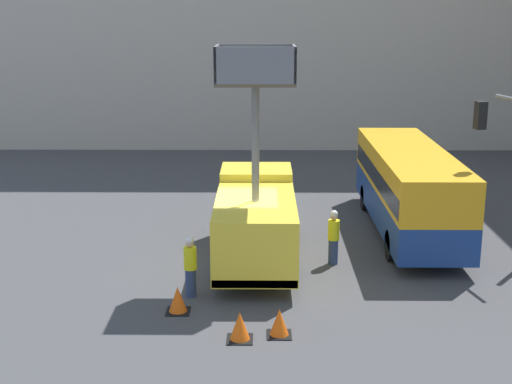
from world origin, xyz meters
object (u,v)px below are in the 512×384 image
(city_bus, at_px, (409,184))
(traffic_cone_mid_road, at_px, (279,323))
(traffic_cone_near_truck, at_px, (178,300))
(road_worker_near_truck, at_px, (190,266))
(utility_truck, at_px, (256,216))
(traffic_cone_far_side, at_px, (240,327))
(road_worker_directing, at_px, (334,237))

(city_bus, height_order, traffic_cone_mid_road, city_bus)
(city_bus, distance_m, traffic_cone_near_truck, 10.95)
(road_worker_near_truck, bearing_deg, traffic_cone_near_truck, 168.35)
(utility_truck, height_order, traffic_cone_far_side, utility_truck)
(road_worker_near_truck, height_order, traffic_cone_mid_road, road_worker_near_truck)
(utility_truck, xyz_separation_m, city_bus, (5.72, 3.32, 0.25))
(utility_truck, height_order, traffic_cone_near_truck, utility_truck)
(traffic_cone_near_truck, distance_m, traffic_cone_mid_road, 3.17)
(utility_truck, relative_size, road_worker_directing, 3.88)
(city_bus, relative_size, traffic_cone_mid_road, 13.69)
(traffic_cone_near_truck, bearing_deg, traffic_cone_mid_road, -27.35)
(traffic_cone_near_truck, relative_size, traffic_cone_mid_road, 1.03)
(road_worker_near_truck, bearing_deg, road_worker_directing, -57.22)
(utility_truck, xyz_separation_m, road_worker_near_truck, (-1.90, -2.98, -0.68))
(utility_truck, distance_m, road_worker_near_truck, 3.60)
(utility_truck, height_order, traffic_cone_mid_road, utility_truck)
(traffic_cone_mid_road, distance_m, traffic_cone_far_side, 1.06)
(traffic_cone_near_truck, xyz_separation_m, traffic_cone_mid_road, (2.81, -1.46, -0.01))
(road_worker_near_truck, height_order, road_worker_directing, road_worker_near_truck)
(traffic_cone_mid_road, xyz_separation_m, traffic_cone_far_side, (-1.02, -0.27, 0.01))
(traffic_cone_far_side, bearing_deg, city_bus, 56.48)
(traffic_cone_mid_road, bearing_deg, traffic_cone_far_side, -165.18)
(utility_truck, relative_size, traffic_cone_near_truck, 9.53)
(utility_truck, distance_m, traffic_cone_near_truck, 4.82)
(city_bus, relative_size, road_worker_near_truck, 5.41)
(road_worker_near_truck, bearing_deg, traffic_cone_far_side, -150.94)
(utility_truck, bearing_deg, road_worker_directing, -4.22)
(road_worker_near_truck, height_order, traffic_cone_near_truck, road_worker_near_truck)
(utility_truck, xyz_separation_m, traffic_cone_far_side, (-0.36, -5.85, -1.26))
(city_bus, height_order, traffic_cone_near_truck, city_bus)
(road_worker_directing, height_order, traffic_cone_near_truck, road_worker_directing)
(city_bus, xyz_separation_m, traffic_cone_far_side, (-6.08, -9.18, -1.51))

